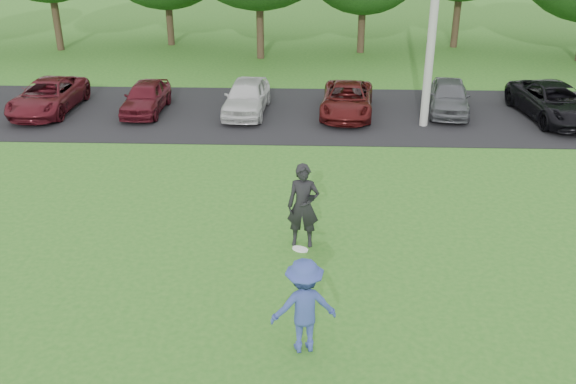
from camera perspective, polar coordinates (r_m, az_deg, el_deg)
ground at (r=12.40m, az=-0.59°, el=-12.47°), size 100.00×100.00×0.00m
parking_lot at (r=24.01m, az=0.82°, el=6.98°), size 32.00×6.50×0.03m
frisbee_player at (r=11.52m, az=1.43°, el=-10.09°), size 1.31×0.92×2.12m
camera_bystander at (r=14.71m, az=1.36°, el=-1.24°), size 0.77×0.54×2.03m
parked_cars at (r=23.79m, az=1.37°, el=8.32°), size 27.87×4.84×1.25m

